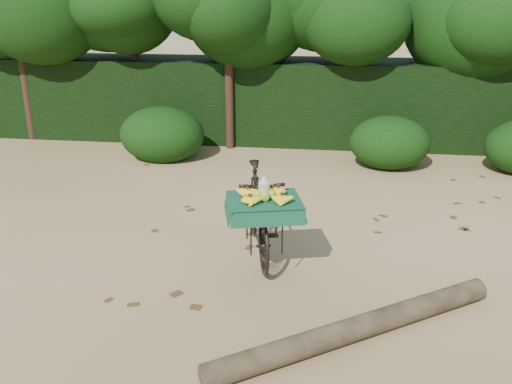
# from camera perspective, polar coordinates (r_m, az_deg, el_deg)

# --- Properties ---
(ground) EXTENTS (80.00, 80.00, 0.00)m
(ground) POSITION_cam_1_polar(r_m,az_deg,el_deg) (6.79, 4.03, -7.65)
(ground) COLOR tan
(ground) RESTS_ON ground
(vendor_bicycle) EXTENTS (1.15, 2.01, 1.16)m
(vendor_bicycle) POSITION_cam_1_polar(r_m,az_deg,el_deg) (6.82, 0.21, -2.01)
(vendor_bicycle) COLOR black
(vendor_bicycle) RESTS_ON ground
(fallen_log) EXTENTS (2.79, 2.06, 0.23)m
(fallen_log) POSITION_cam_1_polar(r_m,az_deg,el_deg) (5.49, 10.76, -13.84)
(fallen_log) COLOR brown
(fallen_log) RESTS_ON ground
(hedge_backdrop) EXTENTS (26.00, 1.80, 1.80)m
(hedge_backdrop) POSITION_cam_1_polar(r_m,az_deg,el_deg) (12.52, 6.27, 9.50)
(hedge_backdrop) COLOR black
(hedge_backdrop) RESTS_ON ground
(tree_row) EXTENTS (14.50, 2.00, 4.00)m
(tree_row) POSITION_cam_1_polar(r_m,az_deg,el_deg) (11.61, 3.02, 14.27)
(tree_row) COLOR black
(tree_row) RESTS_ON ground
(bush_clumps) EXTENTS (8.80, 1.70, 0.90)m
(bush_clumps) POSITION_cam_1_polar(r_m,az_deg,el_deg) (10.66, 8.48, 5.09)
(bush_clumps) COLOR black
(bush_clumps) RESTS_ON ground
(leaf_litter) EXTENTS (7.00, 7.30, 0.01)m
(leaf_litter) POSITION_cam_1_polar(r_m,az_deg,el_deg) (7.37, 4.40, -5.29)
(leaf_litter) COLOR #4F3315
(leaf_litter) RESTS_ON ground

